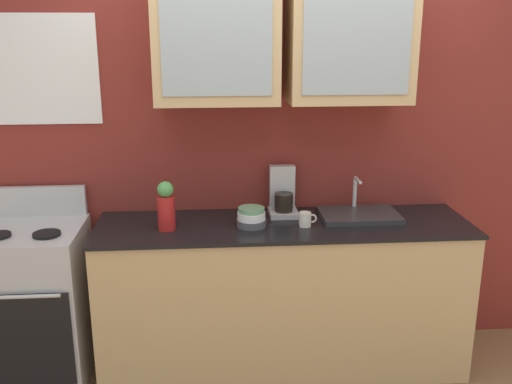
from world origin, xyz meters
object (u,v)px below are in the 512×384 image
(vase, at_px, (166,206))
(cup_near_sink, at_px, (305,219))
(stove_range, at_px, (37,303))
(coffee_maker, at_px, (283,196))
(sink_faucet, at_px, (359,214))
(bowl_stack, at_px, (251,217))

(vase, distance_m, cup_near_sink, 0.79)
(stove_range, height_order, vase, vase)
(vase, relative_size, coffee_maker, 0.96)
(vase, xyz_separation_m, coffee_maker, (0.68, 0.24, -0.03))
(stove_range, relative_size, coffee_maker, 3.80)
(sink_faucet, xyz_separation_m, bowl_stack, (-0.65, -0.11, 0.03))
(bowl_stack, bearing_deg, vase, -177.43)
(cup_near_sink, bearing_deg, bowl_stack, 175.50)
(vase, bearing_deg, coffee_maker, 19.55)
(stove_range, bearing_deg, bowl_stack, -1.56)
(stove_range, distance_m, coffee_maker, 1.57)
(bowl_stack, bearing_deg, sink_faucet, 9.40)
(vase, bearing_deg, sink_faucet, 6.54)
(cup_near_sink, bearing_deg, vase, 179.79)
(sink_faucet, relative_size, vase, 1.66)
(vase, bearing_deg, cup_near_sink, -0.21)
(stove_range, relative_size, bowl_stack, 6.48)
(stove_range, height_order, sink_faucet, sink_faucet)
(vase, height_order, coffee_maker, coffee_maker)
(stove_range, relative_size, sink_faucet, 2.38)
(bowl_stack, xyz_separation_m, vase, (-0.48, -0.02, 0.08))
(bowl_stack, xyz_separation_m, coffee_maker, (0.21, 0.22, 0.05))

